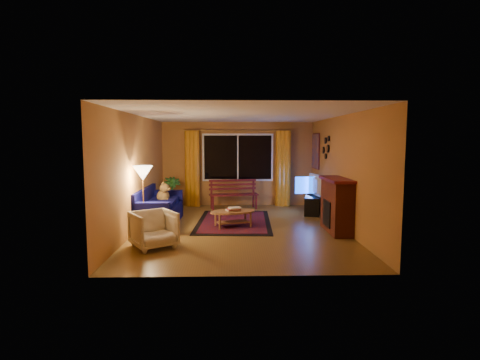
{
  "coord_description": "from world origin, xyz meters",
  "views": [
    {
      "loc": [
        -0.21,
        -8.22,
        1.95
      ],
      "look_at": [
        0.0,
        0.3,
        1.05
      ],
      "focal_mm": 28.0,
      "sensor_mm": 36.0,
      "label": 1
    }
  ],
  "objects_px": {
    "armchair": "(154,228)",
    "floor_lamp": "(144,201)",
    "bench": "(234,202)",
    "coffee_table": "(233,219)",
    "sofa": "(157,206)",
    "tv_console": "(313,204)"
  },
  "relations": [
    {
      "from": "bench",
      "to": "coffee_table",
      "type": "bearing_deg",
      "value": -101.4
    },
    {
      "from": "sofa",
      "to": "bench",
      "type": "bearing_deg",
      "value": 48.12
    },
    {
      "from": "armchair",
      "to": "tv_console",
      "type": "xyz_separation_m",
      "value": [
        3.62,
        3.21,
        -0.13
      ]
    },
    {
      "from": "armchair",
      "to": "floor_lamp",
      "type": "xyz_separation_m",
      "value": [
        -0.38,
        0.89,
        0.35
      ]
    },
    {
      "from": "armchair",
      "to": "floor_lamp",
      "type": "distance_m",
      "value": 1.03
    },
    {
      "from": "sofa",
      "to": "floor_lamp",
      "type": "height_order",
      "value": "floor_lamp"
    },
    {
      "from": "floor_lamp",
      "to": "tv_console",
      "type": "distance_m",
      "value": 4.65
    },
    {
      "from": "floor_lamp",
      "to": "bench",
      "type": "bearing_deg",
      "value": 57.92
    },
    {
      "from": "floor_lamp",
      "to": "tv_console",
      "type": "height_order",
      "value": "floor_lamp"
    },
    {
      "from": "bench",
      "to": "sofa",
      "type": "bearing_deg",
      "value": -142.78
    },
    {
      "from": "bench",
      "to": "tv_console",
      "type": "bearing_deg",
      "value": -27.98
    },
    {
      "from": "tv_console",
      "to": "bench",
      "type": "bearing_deg",
      "value": 177.03
    },
    {
      "from": "bench",
      "to": "tv_console",
      "type": "xyz_separation_m",
      "value": [
        2.13,
        -0.67,
        0.03
      ]
    },
    {
      "from": "bench",
      "to": "armchair",
      "type": "xyz_separation_m",
      "value": [
        -1.49,
        -3.88,
        0.16
      ]
    },
    {
      "from": "sofa",
      "to": "armchair",
      "type": "distance_m",
      "value": 1.93
    },
    {
      "from": "bench",
      "to": "tv_console",
      "type": "distance_m",
      "value": 2.23
    },
    {
      "from": "sofa",
      "to": "armchair",
      "type": "xyz_separation_m",
      "value": [
        0.3,
        -1.91,
        -0.05
      ]
    },
    {
      "from": "armchair",
      "to": "floor_lamp",
      "type": "bearing_deg",
      "value": 79.87
    },
    {
      "from": "coffee_table",
      "to": "armchair",
      "type": "bearing_deg",
      "value": -132.71
    },
    {
      "from": "sofa",
      "to": "coffee_table",
      "type": "bearing_deg",
      "value": -10.39
    },
    {
      "from": "tv_console",
      "to": "armchair",
      "type": "bearing_deg",
      "value": -123.9
    },
    {
      "from": "bench",
      "to": "armchair",
      "type": "height_order",
      "value": "armchair"
    }
  ]
}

